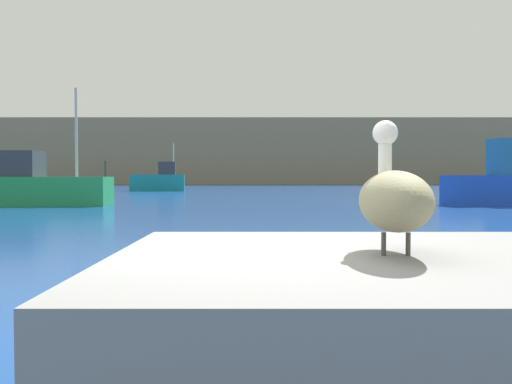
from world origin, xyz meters
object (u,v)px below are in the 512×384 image
object	(u,v)px
fishing_boat_green	(29,186)
fishing_boat_blue	(500,182)
pelican	(396,198)
fishing_boat_teal	(161,180)

from	to	relation	value
fishing_boat_green	fishing_boat_blue	bearing A→B (deg)	-0.01
pelican	fishing_boat_green	bearing A→B (deg)	32.32
fishing_boat_blue	fishing_boat_green	distance (m)	20.89
pelican	fishing_boat_green	xyz separation A→B (m)	(-10.94, 19.73, -0.30)
pelican	fishing_boat_blue	world-z (taller)	fishing_boat_blue
pelican	fishing_boat_green	world-z (taller)	fishing_boat_green
fishing_boat_blue	fishing_boat_green	xyz separation A→B (m)	(-20.89, -0.44, -0.18)
fishing_boat_green	fishing_boat_teal	distance (m)	22.40
fishing_boat_blue	fishing_boat_teal	size ratio (longest dim) A/B	1.08
fishing_boat_blue	fishing_boat_teal	xyz separation A→B (m)	(-19.18, 21.89, -0.12)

